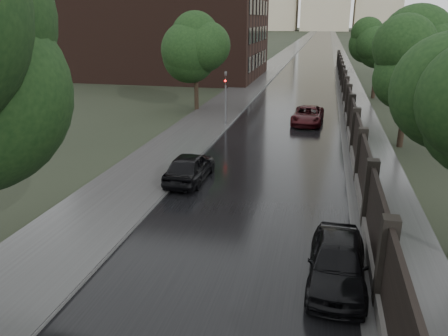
% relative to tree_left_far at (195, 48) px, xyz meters
% --- Properties ---
extents(road, '(8.00, 420.00, 0.02)m').
position_rel_tree_left_far_xyz_m(road, '(8.00, 160.00, -5.23)').
color(road, black).
rests_on(road, ground).
extents(sidewalk_left, '(4.00, 420.00, 0.16)m').
position_rel_tree_left_far_xyz_m(sidewalk_left, '(2.00, 160.00, -5.16)').
color(sidewalk_left, '#2D2D2D').
rests_on(sidewalk_left, ground).
extents(verge_right, '(3.00, 420.00, 0.08)m').
position_rel_tree_left_far_xyz_m(verge_right, '(13.50, 160.00, -5.20)').
color(verge_right, '#2D2D2D').
rests_on(verge_right, ground).
extents(fence_right, '(0.45, 75.72, 2.70)m').
position_rel_tree_left_far_xyz_m(fence_right, '(12.60, 2.01, -4.23)').
color(fence_right, '#383533').
rests_on(fence_right, ground).
extents(tree_left_far, '(4.25, 4.25, 7.39)m').
position_rel_tree_left_far_xyz_m(tree_left_far, '(0.00, 0.00, 0.00)').
color(tree_left_far, black).
rests_on(tree_left_far, ground).
extents(tree_right_b, '(4.08, 4.08, 7.01)m').
position_rel_tree_left_far_xyz_m(tree_right_b, '(15.50, -8.00, -0.29)').
color(tree_right_b, black).
rests_on(tree_right_b, ground).
extents(tree_right_c, '(4.08, 4.08, 7.01)m').
position_rel_tree_left_far_xyz_m(tree_right_c, '(15.50, 10.00, -0.29)').
color(tree_right_c, black).
rests_on(tree_right_c, ground).
extents(traffic_light, '(0.16, 0.32, 4.00)m').
position_rel_tree_left_far_xyz_m(traffic_light, '(3.70, -5.01, -2.84)').
color(traffic_light, '#59595E').
rests_on(traffic_light, ground).
extents(hatchback_left, '(1.75, 4.26, 1.44)m').
position_rel_tree_left_far_xyz_m(hatchback_left, '(4.53, -16.69, -4.52)').
color(hatchback_left, black).
rests_on(hatchback_left, ground).
extents(car_right_near, '(1.82, 4.27, 1.44)m').
position_rel_tree_left_far_xyz_m(car_right_near, '(11.40, -24.13, -4.52)').
color(car_right_near, black).
rests_on(car_right_near, ground).
extents(car_right_far, '(2.42, 4.84, 1.32)m').
position_rel_tree_left_far_xyz_m(car_right_far, '(9.60, -2.95, -4.58)').
color(car_right_far, black).
rests_on(car_right_far, ground).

